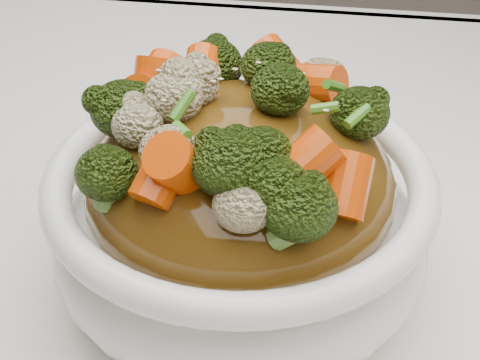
# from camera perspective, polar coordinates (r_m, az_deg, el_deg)

# --- Properties ---
(tablecloth) EXTENTS (1.20, 0.80, 0.04)m
(tablecloth) POSITION_cam_1_polar(r_m,az_deg,el_deg) (0.48, 6.73, -8.22)
(tablecloth) COLOR white
(tablecloth) RESTS_ON dining_table
(bowl) EXTENTS (0.26, 0.26, 0.09)m
(bowl) POSITION_cam_1_polar(r_m,az_deg,el_deg) (0.43, 0.00, -3.54)
(bowl) COLOR white
(bowl) RESTS_ON tablecloth
(sauce_base) EXTENTS (0.21, 0.21, 0.09)m
(sauce_base) POSITION_cam_1_polar(r_m,az_deg,el_deg) (0.41, -0.00, -0.34)
(sauce_base) COLOR #4F330D
(sauce_base) RESTS_ON bowl
(carrots) EXTENTS (0.21, 0.21, 0.05)m
(carrots) POSITION_cam_1_polar(r_m,az_deg,el_deg) (0.37, -0.00, 7.38)
(carrots) COLOR #D84707
(carrots) RESTS_ON sauce_base
(broccoli) EXTENTS (0.21, 0.21, 0.04)m
(broccoli) POSITION_cam_1_polar(r_m,az_deg,el_deg) (0.38, -0.00, 7.25)
(broccoli) COLOR black
(broccoli) RESTS_ON sauce_base
(cauliflower) EXTENTS (0.21, 0.21, 0.04)m
(cauliflower) POSITION_cam_1_polar(r_m,az_deg,el_deg) (0.38, -0.00, 6.98)
(cauliflower) COLOR tan
(cauliflower) RESTS_ON sauce_base
(scallions) EXTENTS (0.15, 0.15, 0.02)m
(scallions) POSITION_cam_1_polar(r_m,az_deg,el_deg) (0.37, -0.00, 7.52)
(scallions) COLOR #3A7B1C
(scallions) RESTS_ON sauce_base
(sesame_seeds) EXTENTS (0.19, 0.19, 0.01)m
(sesame_seeds) POSITION_cam_1_polar(r_m,az_deg,el_deg) (0.37, -0.00, 7.52)
(sesame_seeds) COLOR beige
(sesame_seeds) RESTS_ON sauce_base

